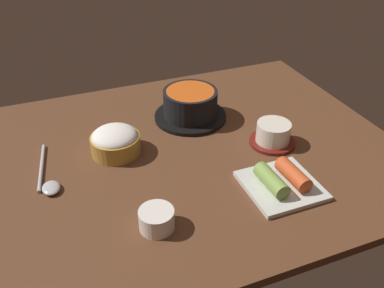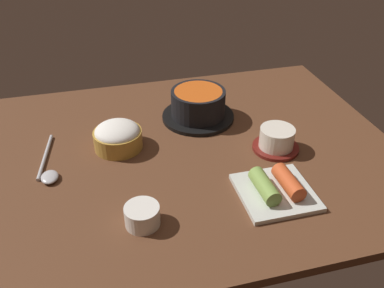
{
  "view_description": "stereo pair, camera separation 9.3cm",
  "coord_description": "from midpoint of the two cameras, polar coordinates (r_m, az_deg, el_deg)",
  "views": [
    {
      "loc": [
        -26.27,
        -73.63,
        57.03
      ],
      "look_at": [
        2.0,
        -2.0,
        5.0
      ],
      "focal_mm": 38.88,
      "sensor_mm": 36.0,
      "label": 1
    },
    {
      "loc": [
        -17.44,
        -76.51,
        57.03
      ],
      "look_at": [
        2.0,
        -2.0,
        5.0
      ],
      "focal_mm": 38.88,
      "sensor_mm": 36.0,
      "label": 2
    }
  ],
  "objects": [
    {
      "name": "dining_table",
      "position": [
        0.96,
        -4.31,
        -1.69
      ],
      "size": [
        100.0,
        76.0,
        2.0
      ],
      "primitive_type": "cube",
      "color": "#56331E",
      "rests_on": "ground"
    },
    {
      "name": "stone_pot",
      "position": [
        1.07,
        -2.73,
        5.29
      ],
      "size": [
        18.59,
        18.59,
        7.83
      ],
      "color": "black",
      "rests_on": "dining_table"
    },
    {
      "name": "rice_bowl",
      "position": [
        0.96,
        -13.23,
        0.31
      ],
      "size": [
        11.19,
        11.19,
        6.29
      ],
      "color": "#B78C38",
      "rests_on": "dining_table"
    },
    {
      "name": "tea_cup_with_saucer",
      "position": [
        0.98,
        8.42,
        1.27
      ],
      "size": [
        10.74,
        10.74,
        5.48
      ],
      "color": "maroon",
      "rests_on": "dining_table"
    },
    {
      "name": "kimchi_plate",
      "position": [
        0.85,
        9.17,
        -5.25
      ],
      "size": [
        14.59,
        14.59,
        4.31
      ],
      "color": "silver",
      "rests_on": "dining_table"
    },
    {
      "name": "side_bowl_near",
      "position": [
        0.76,
        -8.41,
        -10.26
      ],
      "size": [
        6.51,
        6.51,
        3.97
      ],
      "color": "white",
      "rests_on": "dining_table"
    },
    {
      "name": "spoon",
      "position": [
        0.93,
        -21.94,
        -4.78
      ],
      "size": [
        4.61,
        19.13,
        1.35
      ],
      "color": "#B7B7BC",
      "rests_on": "dining_table"
    }
  ]
}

